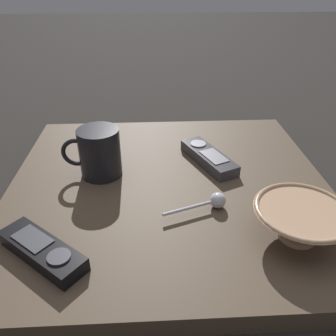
% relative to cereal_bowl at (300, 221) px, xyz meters
% --- Properties ---
extents(ground_plane, '(6.00, 6.00, 0.00)m').
position_rel_cereal_bowl_xyz_m(ground_plane, '(0.17, 0.20, -0.07)').
color(ground_plane, black).
extents(table, '(0.62, 0.65, 0.04)m').
position_rel_cereal_bowl_xyz_m(table, '(0.17, 0.20, -0.05)').
color(table, '#4C3D2D').
rests_on(table, ground).
extents(cereal_bowl, '(0.15, 0.15, 0.06)m').
position_rel_cereal_bowl_xyz_m(cereal_bowl, '(0.00, 0.00, 0.00)').
color(cereal_bowl, tan).
rests_on(cereal_bowl, table).
extents(coffee_mug, '(0.09, 0.12, 0.10)m').
position_rel_cereal_bowl_xyz_m(coffee_mug, '(0.21, 0.34, 0.02)').
color(coffee_mug, black).
rests_on(coffee_mug, table).
extents(teaspoon, '(0.05, 0.12, 0.03)m').
position_rel_cereal_bowl_xyz_m(teaspoon, '(0.08, 0.12, -0.02)').
color(teaspoon, silver).
rests_on(teaspoon, table).
extents(tv_remote_near, '(0.17, 0.11, 0.03)m').
position_rel_cereal_bowl_xyz_m(tv_remote_near, '(0.25, 0.11, -0.02)').
color(tv_remote_near, '#38383D').
rests_on(tv_remote_near, table).
extents(tv_remote_far, '(0.14, 0.15, 0.03)m').
position_rel_cereal_bowl_xyz_m(tv_remote_far, '(-0.02, 0.40, -0.02)').
color(tv_remote_far, black).
rests_on(tv_remote_far, table).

